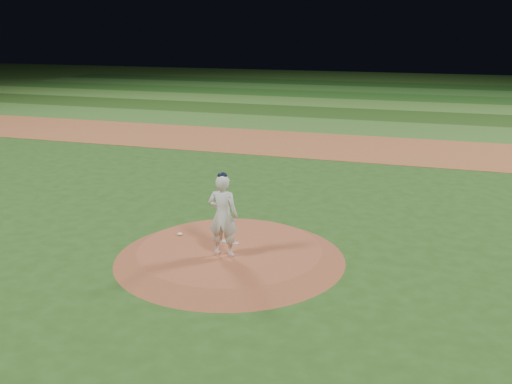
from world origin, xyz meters
name	(u,v)px	position (x,y,z in m)	size (l,w,h in m)	color
ground	(230,258)	(0.00, 0.00, 0.00)	(120.00, 120.00, 0.00)	#254D19
infield_dirt_band	(336,146)	(0.00, 14.00, 0.01)	(70.00, 6.00, 0.02)	#9D5730
outfield_stripe_0	(355,127)	(0.00, 19.50, 0.01)	(70.00, 5.00, 0.02)	#366825
outfield_stripe_1	(367,114)	(0.00, 24.50, 0.01)	(70.00, 5.00, 0.02)	#224516
outfield_stripe_2	(376,105)	(0.00, 29.50, 0.01)	(70.00, 5.00, 0.02)	#3E7329
outfield_stripe_3	(384,97)	(0.00, 34.50, 0.01)	(70.00, 5.00, 0.02)	#204F19
outfield_stripe_4	(390,90)	(0.00, 39.50, 0.01)	(70.00, 5.00, 0.02)	#2D6223
outfield_stripe_5	(395,85)	(0.00, 44.50, 0.01)	(70.00, 5.00, 0.02)	#194215
pitchers_mound	(230,253)	(0.00, 0.00, 0.12)	(5.50, 5.50, 0.25)	#9B4D30
pitching_rubber	(228,242)	(-0.17, 0.35, 0.26)	(0.53, 0.13, 0.03)	beige
rosin_bag	(180,234)	(-1.52, 0.43, 0.29)	(0.13, 0.13, 0.07)	white
pitcher_on_mound	(223,215)	(0.01, -0.44, 1.22)	(0.72, 0.49, 1.98)	silver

